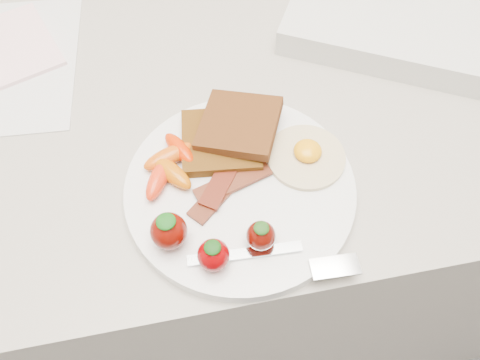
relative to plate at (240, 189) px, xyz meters
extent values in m
cube|color=gray|center=(-0.02, 0.16, -0.46)|extent=(2.00, 0.60, 0.90)
cylinder|color=white|center=(0.00, 0.00, 0.00)|extent=(0.27, 0.27, 0.02)
cube|color=#4B2406|center=(-0.01, 0.06, 0.02)|extent=(0.10, 0.10, 0.01)
cube|color=black|center=(0.01, 0.07, 0.03)|extent=(0.12, 0.12, 0.02)
cylinder|color=white|center=(0.09, 0.02, 0.01)|extent=(0.10, 0.10, 0.01)
ellipsoid|color=#FA9E0B|center=(0.09, 0.02, 0.02)|extent=(0.03, 0.03, 0.02)
cube|color=black|center=(-0.02, -0.01, 0.01)|extent=(0.09, 0.08, 0.00)
cube|color=black|center=(-0.01, 0.00, 0.01)|extent=(0.10, 0.05, 0.00)
cube|color=#480B0A|center=(-0.02, 0.01, 0.02)|extent=(0.07, 0.09, 0.00)
ellipsoid|color=#D1510B|center=(-0.08, 0.05, 0.02)|extent=(0.07, 0.04, 0.02)
ellipsoid|color=#C25B04|center=(-0.08, 0.03, 0.02)|extent=(0.06, 0.07, 0.02)
ellipsoid|color=red|center=(-0.09, 0.02, 0.02)|extent=(0.04, 0.06, 0.02)
ellipsoid|color=red|center=(-0.06, 0.06, 0.02)|extent=(0.04, 0.06, 0.02)
ellipsoid|color=#590802|center=(-0.09, -0.06, 0.03)|extent=(0.04, 0.04, 0.04)
ellipsoid|color=#104C0F|center=(-0.09, -0.06, 0.05)|extent=(0.02, 0.02, 0.01)
ellipsoid|color=#7A0003|center=(-0.05, -0.09, 0.03)|extent=(0.03, 0.03, 0.04)
ellipsoid|color=#103C0D|center=(-0.05, -0.09, 0.05)|extent=(0.02, 0.02, 0.01)
ellipsoid|color=#490802|center=(0.01, -0.08, 0.03)|extent=(0.03, 0.03, 0.04)
ellipsoid|color=#1C4412|center=(0.01, -0.08, 0.04)|extent=(0.02, 0.02, 0.01)
cube|color=silver|center=(-0.01, -0.09, 0.01)|extent=(0.12, 0.02, 0.00)
cube|color=silver|center=(0.08, -0.12, 0.01)|extent=(0.05, 0.03, 0.00)
cube|color=silver|center=(-0.29, 0.28, -0.01)|extent=(0.22, 0.29, 0.00)
cube|color=#F9C9CF|center=(-0.28, 0.31, 0.00)|extent=(0.15, 0.18, 0.01)
cube|color=silver|center=(0.30, 0.26, 0.01)|extent=(0.41, 0.38, 0.04)
camera|label=1|loc=(-0.05, -0.28, 0.47)|focal=35.00mm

